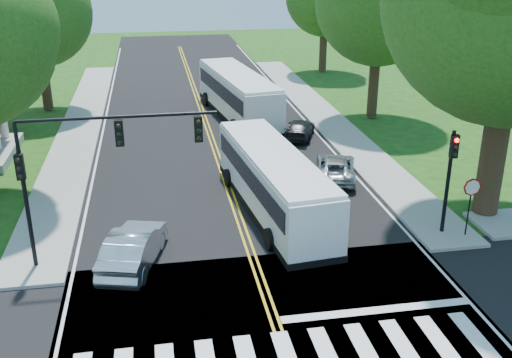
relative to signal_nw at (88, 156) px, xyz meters
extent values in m
plane|color=#194210|center=(5.86, -6.43, -4.38)|extent=(140.00, 140.00, 0.00)
cube|color=black|center=(5.86, 11.57, -4.37)|extent=(14.00, 96.00, 0.01)
cube|color=black|center=(5.86, -6.43, -4.37)|extent=(60.00, 12.00, 0.01)
cube|color=gold|center=(5.86, 15.57, -4.36)|extent=(0.36, 70.00, 0.01)
cube|color=silver|center=(-0.94, 15.57, -4.36)|extent=(0.12, 70.00, 0.01)
cube|color=silver|center=(12.66, 15.57, -4.36)|extent=(0.12, 70.00, 0.01)
cube|color=silver|center=(9.36, -4.83, -4.36)|extent=(6.60, 0.40, 0.01)
cube|color=gray|center=(-2.44, 18.57, -4.30)|extent=(2.60, 40.00, 0.15)
cube|color=gray|center=(14.16, 18.57, -4.30)|extent=(2.60, 40.00, 0.15)
cylinder|color=#362615|center=(16.86, 1.57, -1.23)|extent=(1.10, 1.10, 6.00)
cylinder|color=#362615|center=(-5.14, 23.57, -2.03)|extent=(0.70, 0.70, 4.40)
sphere|color=#3B6D20|center=(-5.14, 23.57, 2.64)|extent=(7.60, 7.60, 7.60)
cylinder|color=#362615|center=(17.36, 17.57, -1.73)|extent=(0.70, 0.70, 5.00)
sphere|color=#3B6D20|center=(17.36, 17.57, 3.50)|extent=(8.40, 8.40, 8.40)
cylinder|color=#362615|center=(18.36, 33.57, -2.03)|extent=(0.70, 0.70, 4.40)
cylinder|color=silver|center=(-6.54, 15.77, -2.28)|extent=(0.50, 0.50, 4.20)
cylinder|color=black|center=(-2.34, 0.07, -1.93)|extent=(0.16, 0.16, 4.60)
cube|color=black|center=(-2.34, -0.08, -0.23)|extent=(0.30, 0.22, 0.95)
sphere|color=black|center=(-2.34, -0.22, 0.07)|extent=(0.18, 0.18, 0.18)
cylinder|color=black|center=(1.16, 0.07, 1.37)|extent=(7.00, 0.12, 0.12)
cube|color=black|center=(1.16, -0.08, 0.82)|extent=(0.30, 0.22, 0.95)
cube|color=black|center=(3.96, -0.08, 0.82)|extent=(0.30, 0.22, 0.95)
cylinder|color=black|center=(14.06, 0.07, -2.03)|extent=(0.16, 0.16, 4.40)
cube|color=black|center=(14.06, -0.08, -0.43)|extent=(0.30, 0.22, 0.95)
sphere|color=#FF0A05|center=(14.06, -0.22, -0.13)|extent=(0.18, 0.18, 0.18)
cylinder|color=black|center=(14.86, -0.43, -3.13)|extent=(0.06, 0.06, 2.20)
cylinder|color=#A50A07|center=(14.86, -0.46, -2.08)|extent=(0.76, 0.04, 0.76)
cube|color=white|center=(7.49, 3.47, -2.93)|extent=(3.55, 11.11, 2.54)
cube|color=black|center=(7.49, 3.47, -2.47)|extent=(3.53, 10.36, 0.88)
cube|color=black|center=(6.88, 8.94, -2.61)|extent=(2.26, 0.35, 1.48)
cube|color=orange|center=(6.88, 8.94, -1.78)|extent=(1.57, 0.27, 0.30)
cube|color=black|center=(7.49, 3.47, -4.06)|extent=(3.61, 11.22, 0.28)
cube|color=white|center=(7.49, 3.47, -1.61)|extent=(3.46, 10.78, 0.20)
cylinder|color=black|center=(8.29, 7.19, -3.92)|extent=(0.39, 0.92, 0.89)
cylinder|color=black|center=(5.89, 6.92, -3.92)|extent=(0.39, 0.92, 0.89)
cylinder|color=black|center=(9.05, 0.29, -3.92)|extent=(0.39, 0.92, 0.89)
cylinder|color=black|center=(6.66, 0.02, -3.92)|extent=(0.39, 0.92, 0.89)
cube|color=white|center=(8.21, 19.33, -2.79)|extent=(4.25, 12.22, 2.79)
cube|color=black|center=(8.21, 19.33, -2.29)|extent=(4.20, 11.40, 0.96)
cube|color=black|center=(7.36, 25.31, -2.44)|extent=(2.47, 0.45, 1.62)
cube|color=orange|center=(7.36, 25.31, -1.53)|extent=(1.72, 0.34, 0.32)
cube|color=black|center=(8.21, 19.33, -4.03)|extent=(4.32, 12.33, 0.30)
cube|color=white|center=(8.21, 19.33, -1.34)|extent=(4.15, 11.86, 0.22)
cylinder|color=black|center=(8.96, 23.44, -3.88)|extent=(0.46, 1.01, 0.97)
cylinder|color=black|center=(6.35, 23.06, -3.88)|extent=(0.46, 1.01, 0.97)
cylinder|color=black|center=(10.03, 15.90, -3.88)|extent=(0.46, 1.01, 0.97)
cylinder|color=black|center=(7.42, 15.53, -3.88)|extent=(0.46, 1.01, 0.97)
imported|color=silver|center=(1.32, -0.34, -3.62)|extent=(2.72, 4.79, 1.50)
imported|color=#B0B3B7|center=(11.50, 7.00, -3.77)|extent=(3.15, 4.70, 1.20)
imported|color=black|center=(11.35, 14.14, -3.80)|extent=(2.92, 4.21, 1.13)
camera|label=1|loc=(2.42, -20.86, 7.14)|focal=42.00mm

